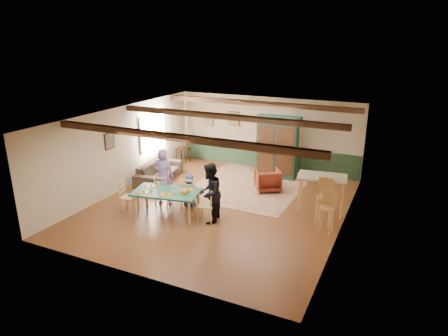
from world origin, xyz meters
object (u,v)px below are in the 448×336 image
at_px(person_man, 164,177).
at_px(person_woman, 210,193).
at_px(end_table, 183,155).
at_px(cat, 184,192).
at_px(armoire, 277,147).
at_px(dining_chair_far_right, 189,193).
at_px(table_lamp, 183,142).
at_px(dining_chair_far_left, 163,190).
at_px(sofa, 159,171).
at_px(armchair, 268,180).
at_px(dining_chair_end_right, 206,205).
at_px(bar_stool_right, 326,213).
at_px(dining_chair_end_left, 129,197).
at_px(counter_table, 321,194).
at_px(person_child, 190,191).
at_px(bar_stool_left, 324,202).
at_px(dining_table, 167,204).

distance_m(person_man, person_woman, 1.83).
height_order(person_woman, end_table, person_woman).
distance_m(cat, armoire, 4.64).
relative_size(dining_chair_far_right, table_lamp, 1.80).
xyz_separation_m(dining_chair_far_left, table_lamp, (-1.66, 3.92, 0.37)).
bearing_deg(sofa, armoire, -67.48).
xyz_separation_m(armoire, table_lamp, (-3.90, 0.06, -0.25)).
height_order(armchair, end_table, armchair).
xyz_separation_m(dining_chair_end_right, person_woman, (0.10, 0.02, 0.35)).
distance_m(armchair, table_lamp, 4.34).
distance_m(dining_chair_far_left, bar_stool_right, 4.73).
distance_m(dining_chair_end_right, bar_stool_right, 3.14).
distance_m(dining_chair_far_right, sofa, 2.71).
xyz_separation_m(dining_chair_end_left, counter_table, (4.93, 2.29, 0.08)).
height_order(dining_chair_far_right, dining_chair_end_left, same).
relative_size(dining_chair_far_right, sofa, 0.43).
bearing_deg(dining_chair_far_left, bar_stool_right, 172.98).
relative_size(dining_chair_end_right, table_lamp, 1.80).
bearing_deg(sofa, armchair, -87.21).
xyz_separation_m(person_woman, armoire, (0.49, 4.26, 0.27)).
distance_m(person_woman, person_child, 1.21).
bearing_deg(armchair, dining_chair_end_right, 44.48).
distance_m(dining_chair_end_left, bar_stool_left, 5.41).
bearing_deg(table_lamp, dining_chair_far_left, -67.08).
xyz_separation_m(person_woman, bar_stool_right, (2.96, 0.70, -0.29)).
xyz_separation_m(cat, armoire, (1.16, 4.49, 0.25)).
relative_size(dining_table, cat, 5.00).
height_order(person_woman, counter_table, person_woman).
distance_m(end_table, bar_stool_right, 7.34).
bearing_deg(person_man, sofa, -62.10).
xyz_separation_m(armoire, counter_table, (2.09, -2.41, -0.54)).
xyz_separation_m(end_table, bar_stool_left, (6.20, -3.11, 0.33)).
relative_size(person_man, person_woman, 1.05).
xyz_separation_m(dining_chair_far_right, counter_table, (3.54, 1.30, 0.08)).
height_order(person_woman, bar_stool_right, person_woman).
bearing_deg(bar_stool_right, bar_stool_left, 111.75).
distance_m(dining_chair_end_left, sofa, 2.74).
bearing_deg(person_woman, sofa, -135.59).
bearing_deg(end_table, sofa, -82.36).
bearing_deg(table_lamp, dining_chair_end_right, -52.65).
bearing_deg(person_child, dining_chair_far_left, 5.71).
height_order(dining_chair_end_right, cat, dining_chair_end_right).
relative_size(table_lamp, bar_stool_left, 0.43).
bearing_deg(person_woman, armoire, 162.87).
bearing_deg(dining_table, armoire, 69.10).
xyz_separation_m(dining_chair_end_left, person_man, (0.59, 0.92, 0.39)).
height_order(person_man, bar_stool_right, person_man).
bearing_deg(dining_chair_far_left, person_child, -174.29).
bearing_deg(armoire, cat, -107.32).
distance_m(dining_chair_end_left, person_man, 1.16).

